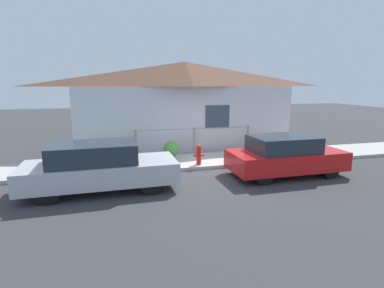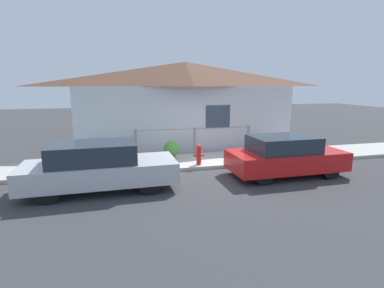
{
  "view_description": "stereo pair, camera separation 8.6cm",
  "coord_description": "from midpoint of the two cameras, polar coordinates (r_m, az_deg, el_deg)",
  "views": [
    {
      "loc": [
        -3.12,
        -9.83,
        3.02
      ],
      "look_at": [
        -0.52,
        0.3,
        0.9
      ],
      "focal_mm": 28.0,
      "sensor_mm": 36.0,
      "label": 1
    },
    {
      "loc": [
        -3.04,
        -9.85,
        3.02
      ],
      "look_at": [
        -0.52,
        0.3,
        0.9
      ],
      "focal_mm": 28.0,
      "sensor_mm": 36.0,
      "label": 2
    }
  ],
  "objects": [
    {
      "name": "potted_plant_by_fence",
      "position": [
        11.64,
        -12.62,
        -1.6
      ],
      "size": [
        0.45,
        0.45,
        0.58
      ],
      "color": "slate",
      "rests_on": "sidewalk"
    },
    {
      "name": "car_right",
      "position": [
        10.39,
        17.58,
        -2.19
      ],
      "size": [
        3.82,
        1.7,
        1.33
      ],
      "rotation": [
        0.0,
        0.0,
        0.01
      ],
      "color": "red",
      "rests_on": "ground_plane"
    },
    {
      "name": "potted_plant_near_hydrant",
      "position": [
        11.63,
        -3.71,
        -0.97
      ],
      "size": [
        0.6,
        0.6,
        0.72
      ],
      "color": "slate",
      "rests_on": "sidewalk"
    },
    {
      "name": "fence",
      "position": [
        12.39,
        0.71,
        0.86
      ],
      "size": [
        4.9,
        0.1,
        1.12
      ],
      "color": "gray",
      "rests_on": "sidewalk"
    },
    {
      "name": "sidewalk",
      "position": [
        11.69,
        1.81,
        -3.2
      ],
      "size": [
        24.0,
        2.09,
        0.12
      ],
      "color": "#B2AFA8",
      "rests_on": "ground_plane"
    },
    {
      "name": "ground_plane",
      "position": [
        10.74,
        3.32,
        -4.89
      ],
      "size": [
        60.0,
        60.0,
        0.0
      ],
      "primitive_type": "plane",
      "color": "#38383A"
    },
    {
      "name": "fire_hydrant",
      "position": [
        10.86,
        1.53,
        -1.94
      ],
      "size": [
        0.41,
        0.18,
        0.73
      ],
      "color": "red",
      "rests_on": "sidewalk"
    },
    {
      "name": "house",
      "position": [
        13.69,
        -0.94,
        12.16
      ],
      "size": [
        9.97,
        2.23,
        3.97
      ],
      "color": "silver",
      "rests_on": "ground_plane"
    },
    {
      "name": "car_left",
      "position": [
        8.91,
        -17.12,
        -4.15
      ],
      "size": [
        4.29,
        1.72,
        1.4
      ],
      "rotation": [
        0.0,
        0.0,
        0.02
      ],
      "color": "#B7B7BC",
      "rests_on": "ground_plane"
    }
  ]
}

